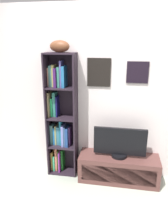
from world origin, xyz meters
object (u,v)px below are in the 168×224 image
object	(u,v)px
bookshelf	(60,119)
football	(60,46)
television	(120,143)
tv_stand	(118,168)

from	to	relation	value
bookshelf	football	bearing A→B (deg)	-44.35
bookshelf	television	distance (m)	0.92
tv_stand	television	size ratio (longest dim) A/B	1.55
bookshelf	football	distance (m)	1.02
football	television	size ratio (longest dim) A/B	0.39
bookshelf	tv_stand	size ratio (longest dim) A/B	1.59
football	tv_stand	world-z (taller)	football
tv_stand	bookshelf	bearing A→B (deg)	173.75
tv_stand	television	bearing A→B (deg)	90.00
tv_stand	television	world-z (taller)	television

